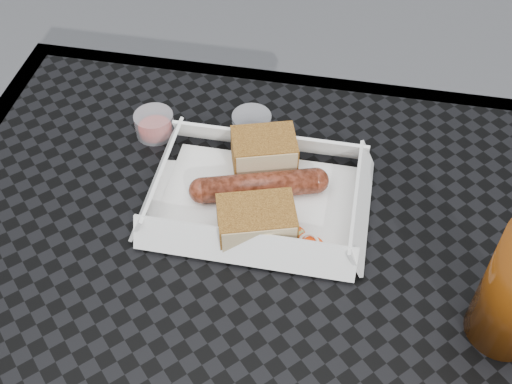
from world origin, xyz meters
TOP-DOWN VIEW (x-y plane):
  - patio_table at (0.00, 0.00)m, footprint 0.80×0.80m
  - food_tray at (-0.02, 0.15)m, footprint 0.22×0.15m
  - bratwurst at (-0.02, 0.16)m, footprint 0.16×0.07m
  - bread_near at (-0.02, 0.21)m, footprint 0.09×0.07m
  - bread_far at (-0.01, 0.10)m, footprint 0.10×0.08m
  - veg_garnish at (0.04, 0.10)m, footprint 0.03×0.03m
  - napkin at (-0.08, 0.14)m, footprint 0.13×0.13m
  - condiment_cup_sauce at (-0.17, 0.24)m, footprint 0.05×0.05m
  - condiment_cup_empty at (-0.05, 0.27)m, footprint 0.05×0.05m

SIDE VIEW (x-z plane):
  - patio_table at x=0.00m, z-range 0.30..1.04m
  - napkin at x=-0.08m, z-range 0.74..0.75m
  - food_tray at x=-0.02m, z-range 0.74..0.75m
  - veg_garnish at x=0.04m, z-range 0.75..0.75m
  - condiment_cup_sauce at x=-0.17m, z-range 0.74..0.78m
  - condiment_cup_empty at x=-0.05m, z-range 0.74..0.78m
  - bratwurst at x=-0.02m, z-range 0.75..0.78m
  - bread_far at x=-0.01m, z-range 0.75..0.79m
  - bread_near at x=-0.02m, z-range 0.75..0.80m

